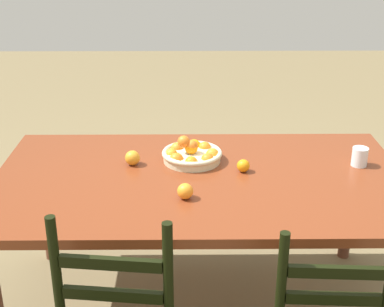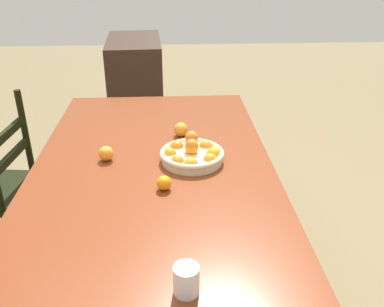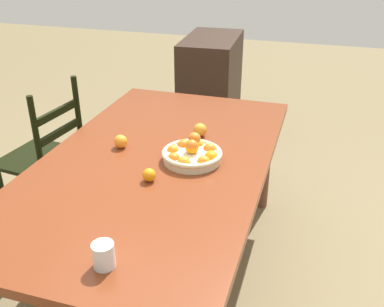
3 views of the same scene
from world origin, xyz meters
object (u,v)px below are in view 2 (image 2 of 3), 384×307
(orange_loose_1, at_px, (181,129))
(orange_loose_2, at_px, (164,183))
(drinking_glass, at_px, (186,280))
(cabinet, at_px, (137,93))
(orange_loose_0, at_px, (106,153))
(dining_table, at_px, (154,178))
(fruit_bowl, at_px, (192,154))

(orange_loose_1, bearing_deg, orange_loose_2, 170.90)
(orange_loose_2, xyz_separation_m, drinking_glass, (-0.57, -0.07, 0.02))
(cabinet, xyz_separation_m, orange_loose_0, (-1.81, 0.01, 0.31))
(dining_table, relative_size, orange_loose_0, 27.84)
(fruit_bowl, xyz_separation_m, orange_loose_1, (0.29, 0.04, 0.00))
(drinking_glass, bearing_deg, orange_loose_2, 6.66)
(orange_loose_1, height_order, orange_loose_2, orange_loose_1)
(orange_loose_0, bearing_deg, cabinet, -0.27)
(fruit_bowl, distance_m, orange_loose_0, 0.40)
(orange_loose_1, bearing_deg, fruit_bowl, -171.32)
(fruit_bowl, bearing_deg, orange_loose_0, 85.43)
(orange_loose_2, bearing_deg, orange_loose_0, 44.48)
(drinking_glass, bearing_deg, orange_loose_1, -0.96)
(cabinet, height_order, orange_loose_1, cabinet)
(cabinet, bearing_deg, dining_table, -176.67)
(dining_table, height_order, fruit_bowl, fruit_bowl)
(dining_table, relative_size, fruit_bowl, 6.48)
(orange_loose_1, distance_m, drinking_glass, 1.10)
(dining_table, xyz_separation_m, orange_loose_0, (0.07, 0.22, 0.10))
(fruit_bowl, distance_m, orange_loose_1, 0.29)
(fruit_bowl, distance_m, orange_loose_2, 0.28)
(orange_loose_0, bearing_deg, drinking_glass, -158.31)
(orange_loose_2, bearing_deg, drinking_glass, -173.34)
(cabinet, relative_size, orange_loose_2, 15.23)
(cabinet, bearing_deg, fruit_bowl, -171.04)
(cabinet, distance_m, orange_loose_2, 2.13)
(cabinet, xyz_separation_m, drinking_glass, (-2.66, -0.33, 0.32))
(orange_loose_2, bearing_deg, cabinet, 7.13)
(fruit_bowl, relative_size, orange_loose_2, 4.87)
(cabinet, height_order, orange_loose_2, cabinet)
(cabinet, height_order, drinking_glass, cabinet)
(fruit_bowl, xyz_separation_m, orange_loose_2, (-0.24, 0.13, -0.01))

